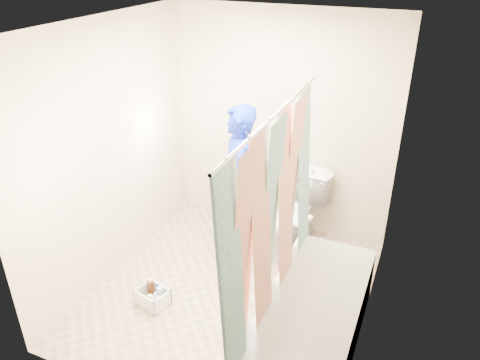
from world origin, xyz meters
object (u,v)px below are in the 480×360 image
at_px(toilet, 293,214).
at_px(plumber, 238,183).
at_px(bathtub, 309,327).
at_px(cleaning_caddy, 154,298).

relative_size(toilet, plumber, 0.52).
bearing_deg(bathtub, cleaning_caddy, -179.42).
bearing_deg(toilet, bathtub, -51.05).
xyz_separation_m(toilet, plumber, (-0.51, -0.25, 0.38)).
height_order(bathtub, plumber, plumber).
height_order(toilet, cleaning_caddy, toilet).
height_order(bathtub, toilet, toilet).
bearing_deg(cleaning_caddy, bathtub, 15.42).
distance_m(plumber, cleaning_caddy, 1.34).
bearing_deg(bathtub, plumber, 134.94).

